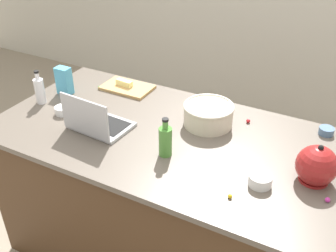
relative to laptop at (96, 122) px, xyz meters
name	(u,v)px	position (x,y,z in m)	size (l,w,h in m)	color
ground_plane	(168,252)	(0.35, 0.14, -0.95)	(12.00, 12.00, 0.00)	gray
island_counter	(168,199)	(0.35, 0.14, -0.50)	(1.88, 0.96, 0.90)	#4C331E
laptop	(96,122)	(0.00, 0.00, 0.00)	(0.32, 0.25, 0.22)	#B7B7BC
mixing_bowl_large	(208,114)	(0.49, 0.33, 0.02)	(0.27, 0.27, 0.12)	beige
bottle_vinegar	(40,90)	(-0.47, 0.09, 0.03)	(0.06, 0.06, 0.20)	white
bottle_olive	(165,141)	(0.42, -0.02, 0.03)	(0.06, 0.06, 0.20)	#4C8C38
kettle	(317,166)	(1.09, 0.12, 0.03)	(0.21, 0.18, 0.20)	maroon
cutting_board	(127,88)	(-0.12, 0.48, -0.04)	(0.31, 0.20, 0.02)	tan
butter_stick_left	(124,83)	(-0.15, 0.48, -0.01)	(0.11, 0.04, 0.04)	#F4E58C
ramekin_small	(63,110)	(-0.27, 0.05, -0.02)	(0.09, 0.09, 0.04)	white
ramekin_medium	(260,180)	(0.89, -0.03, -0.02)	(0.10, 0.10, 0.05)	white
ramekin_wide	(326,131)	(1.07, 0.53, -0.03)	(0.08, 0.08, 0.04)	slate
candy_bag	(64,81)	(-0.43, 0.25, 0.04)	(0.09, 0.06, 0.17)	#4CA5CC
candy_0	(334,155)	(1.14, 0.34, -0.04)	(0.02, 0.02, 0.02)	red
candy_1	(328,200)	(1.17, 0.00, -0.04)	(0.02, 0.02, 0.02)	#CC3399
candy_2	(99,87)	(-0.29, 0.40, -0.04)	(0.02, 0.02, 0.02)	green
candy_3	(230,196)	(0.81, -0.17, -0.04)	(0.02, 0.02, 0.02)	yellow
candy_4	(248,121)	(0.68, 0.45, -0.04)	(0.02, 0.02, 0.02)	red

